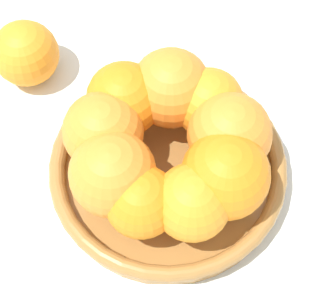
% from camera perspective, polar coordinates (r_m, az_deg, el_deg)
% --- Properties ---
extents(ground_plane, '(4.00, 4.00, 0.00)m').
position_cam_1_polar(ground_plane, '(0.58, -0.00, -3.44)').
color(ground_plane, silver).
extents(fruit_bowl, '(0.24, 0.24, 0.03)m').
position_cam_1_polar(fruit_bowl, '(0.57, -0.00, -2.69)').
color(fruit_bowl, '#A57238').
rests_on(fruit_bowl, ground_plane).
extents(orange_pile, '(0.20, 0.19, 0.08)m').
position_cam_1_polar(orange_pile, '(0.52, 0.03, 0.02)').
color(orange_pile, orange).
rests_on(orange_pile, fruit_bowl).
extents(stray_orange, '(0.07, 0.07, 0.07)m').
position_cam_1_polar(stray_orange, '(0.64, -14.25, 8.73)').
color(stray_orange, orange).
rests_on(stray_orange, ground_plane).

